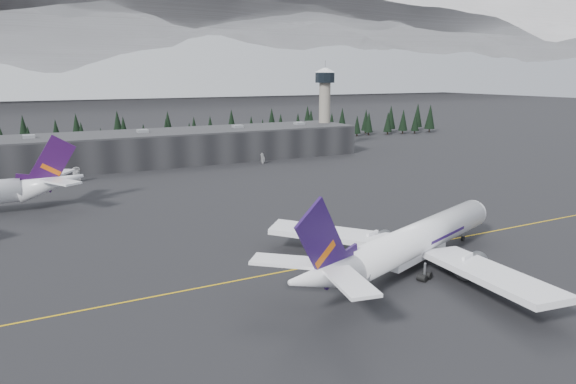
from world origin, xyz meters
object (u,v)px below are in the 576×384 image
jet_main (407,244)px  gse_vehicle_b (263,162)px  gse_vehicle_a (77,180)px  terminal (169,147)px  control_tower (325,99)px

jet_main → gse_vehicle_b: jet_main is taller
jet_main → gse_vehicle_a: size_ratio=11.96×
terminal → jet_main: 137.26m
jet_main → gse_vehicle_b: bearing=57.9°
terminal → gse_vehicle_a: bearing=-146.7°
terminal → gse_vehicle_a: 45.04m
terminal → gse_vehicle_a: terminal is taller
control_tower → terminal: bearing=-177.7°
terminal → control_tower: 76.98m
jet_main → gse_vehicle_a: bearing=91.6°
control_tower → jet_main: 156.56m
terminal → gse_vehicle_b: bearing=-32.2°
control_tower → jet_main: (-67.55, -140.05, -18.24)m
gse_vehicle_b → jet_main: bearing=-8.4°
terminal → gse_vehicle_b: size_ratio=37.43×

